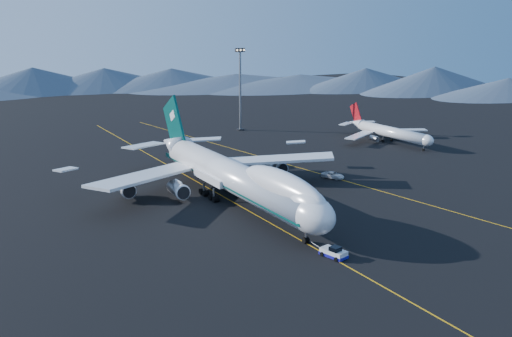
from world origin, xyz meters
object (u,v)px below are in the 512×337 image
boeing_747 (234,176)px  service_van (333,175)px  floodlight_mast (240,89)px  second_jet (388,132)px  pushback_tug (334,253)px

boeing_747 → service_van: size_ratio=12.87×
boeing_747 → floodlight_mast: bearing=60.8°
boeing_747 → second_jet: boeing_747 is taller
boeing_747 → floodlight_mast: size_ratio=2.53×
service_van → floodlight_mast: floodlight_mast is taller
pushback_tug → floodlight_mast: bearing=56.6°
boeing_747 → floodlight_mast: floodlight_mast is taller
boeing_747 → service_van: (30.00, 5.32, -5.03)m
second_jet → service_van: size_ratio=6.77×
second_jet → service_van: 50.59m
second_jet → service_van: bearing=-143.1°
service_van → second_jet: bearing=5.9°
boeing_747 → second_jet: (72.63, 32.44, -2.53)m
second_jet → service_van: second_jet is taller
pushback_tug → floodlight_mast: (41.33, 108.36, 13.88)m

